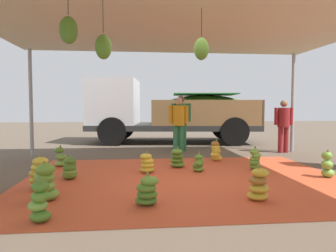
{
  "coord_description": "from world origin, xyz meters",
  "views": [
    {
      "loc": [
        -0.93,
        -5.82,
        1.36
      ],
      "look_at": [
        -0.13,
        1.85,
        0.89
      ],
      "focal_mm": 33.86,
      "sensor_mm": 36.0,
      "label": 1
    }
  ],
  "objects_px": {
    "banana_bunch_1": "(177,159)",
    "banana_bunch_3": "(327,165)",
    "worker_1": "(284,122)",
    "worker_2": "(179,120)",
    "banana_bunch_8": "(45,183)",
    "banana_bunch_11": "(199,164)",
    "worker_0": "(181,118)",
    "banana_bunch_5": "(40,203)",
    "banana_bunch_4": "(147,164)",
    "banana_bunch_9": "(258,185)",
    "banana_bunch_10": "(216,152)",
    "banana_bunch_6": "(255,160)",
    "banana_bunch_2": "(147,192)",
    "banana_bunch_12": "(39,174)",
    "cargo_truck_main": "(167,111)",
    "banana_bunch_0": "(70,169)",
    "banana_bunch_7": "(60,158)"
  },
  "relations": [
    {
      "from": "cargo_truck_main",
      "to": "banana_bunch_0",
      "type": "bearing_deg",
      "value": -111.82
    },
    {
      "from": "banana_bunch_3",
      "to": "banana_bunch_4",
      "type": "bearing_deg",
      "value": 166.81
    },
    {
      "from": "banana_bunch_6",
      "to": "worker_1",
      "type": "height_order",
      "value": "worker_1"
    },
    {
      "from": "banana_bunch_8",
      "to": "banana_bunch_11",
      "type": "xyz_separation_m",
      "value": [
        2.6,
        1.76,
        -0.08
      ]
    },
    {
      "from": "banana_bunch_10",
      "to": "banana_bunch_12",
      "type": "bearing_deg",
      "value": -146.44
    },
    {
      "from": "banana_bunch_5",
      "to": "banana_bunch_12",
      "type": "height_order",
      "value": "banana_bunch_12"
    },
    {
      "from": "banana_bunch_2",
      "to": "banana_bunch_10",
      "type": "bearing_deg",
      "value": 61.35
    },
    {
      "from": "worker_2",
      "to": "banana_bunch_2",
      "type": "bearing_deg",
      "value": -102.53
    },
    {
      "from": "banana_bunch_0",
      "to": "worker_0",
      "type": "bearing_deg",
      "value": 54.97
    },
    {
      "from": "banana_bunch_8",
      "to": "banana_bunch_10",
      "type": "relative_size",
      "value": 1.06
    },
    {
      "from": "banana_bunch_5",
      "to": "cargo_truck_main",
      "type": "relative_size",
      "value": 0.08
    },
    {
      "from": "worker_0",
      "to": "worker_1",
      "type": "bearing_deg",
      "value": -15.47
    },
    {
      "from": "banana_bunch_1",
      "to": "banana_bunch_3",
      "type": "bearing_deg",
      "value": -25.13
    },
    {
      "from": "banana_bunch_4",
      "to": "banana_bunch_12",
      "type": "xyz_separation_m",
      "value": [
        -1.8,
        -1.15,
        0.06
      ]
    },
    {
      "from": "banana_bunch_2",
      "to": "worker_2",
      "type": "bearing_deg",
      "value": 77.47
    },
    {
      "from": "banana_bunch_11",
      "to": "banana_bunch_8",
      "type": "bearing_deg",
      "value": -145.94
    },
    {
      "from": "banana_bunch_7",
      "to": "banana_bunch_8",
      "type": "xyz_separation_m",
      "value": [
        0.4,
        -2.69,
        0.05
      ]
    },
    {
      "from": "banana_bunch_2",
      "to": "banana_bunch_5",
      "type": "distance_m",
      "value": 1.37
    },
    {
      "from": "banana_bunch_1",
      "to": "banana_bunch_11",
      "type": "distance_m",
      "value": 0.64
    },
    {
      "from": "banana_bunch_10",
      "to": "banana_bunch_9",
      "type": "bearing_deg",
      "value": -94.0
    },
    {
      "from": "banana_bunch_5",
      "to": "banana_bunch_7",
      "type": "relative_size",
      "value": 1.12
    },
    {
      "from": "worker_2",
      "to": "banana_bunch_8",
      "type": "bearing_deg",
      "value": -118.59
    },
    {
      "from": "banana_bunch_9",
      "to": "worker_1",
      "type": "xyz_separation_m",
      "value": [
        2.61,
        4.6,
        0.69
      ]
    },
    {
      "from": "banana_bunch_12",
      "to": "worker_0",
      "type": "distance_m",
      "value": 5.43
    },
    {
      "from": "banana_bunch_2",
      "to": "banana_bunch_6",
      "type": "xyz_separation_m",
      "value": [
        2.4,
        2.23,
        0.03
      ]
    },
    {
      "from": "banana_bunch_2",
      "to": "banana_bunch_5",
      "type": "xyz_separation_m",
      "value": [
        -1.28,
        -0.5,
        0.04
      ]
    },
    {
      "from": "worker_0",
      "to": "cargo_truck_main",
      "type": "bearing_deg",
      "value": 95.08
    },
    {
      "from": "worker_0",
      "to": "banana_bunch_11",
      "type": "bearing_deg",
      "value": -91.98
    },
    {
      "from": "banana_bunch_2",
      "to": "worker_1",
      "type": "height_order",
      "value": "worker_1"
    },
    {
      "from": "worker_1",
      "to": "worker_2",
      "type": "distance_m",
      "value": 3.11
    },
    {
      "from": "banana_bunch_3",
      "to": "banana_bunch_10",
      "type": "distance_m",
      "value": 2.61
    },
    {
      "from": "banana_bunch_10",
      "to": "worker_2",
      "type": "distance_m",
      "value": 2.01
    },
    {
      "from": "banana_bunch_6",
      "to": "banana_bunch_11",
      "type": "xyz_separation_m",
      "value": [
        -1.25,
        -0.11,
        -0.04
      ]
    },
    {
      "from": "banana_bunch_5",
      "to": "cargo_truck_main",
      "type": "bearing_deg",
      "value": 74.26
    },
    {
      "from": "banana_bunch_9",
      "to": "worker_2",
      "type": "bearing_deg",
      "value": 95.37
    },
    {
      "from": "banana_bunch_8",
      "to": "worker_1",
      "type": "bearing_deg",
      "value": 37.2
    },
    {
      "from": "banana_bunch_3",
      "to": "banana_bunch_10",
      "type": "relative_size",
      "value": 0.99
    },
    {
      "from": "banana_bunch_1",
      "to": "banana_bunch_7",
      "type": "relative_size",
      "value": 0.98
    },
    {
      "from": "banana_bunch_1",
      "to": "banana_bunch_10",
      "type": "xyz_separation_m",
      "value": [
        1.07,
        0.73,
        0.04
      ]
    },
    {
      "from": "banana_bunch_4",
      "to": "banana_bunch_9",
      "type": "bearing_deg",
      "value": -53.86
    },
    {
      "from": "banana_bunch_2",
      "to": "banana_bunch_12",
      "type": "relative_size",
      "value": 0.78
    },
    {
      "from": "banana_bunch_6",
      "to": "worker_2",
      "type": "relative_size",
      "value": 0.31
    },
    {
      "from": "banana_bunch_4",
      "to": "worker_2",
      "type": "bearing_deg",
      "value": 70.32
    },
    {
      "from": "banana_bunch_9",
      "to": "banana_bunch_11",
      "type": "bearing_deg",
      "value": 102.68
    },
    {
      "from": "banana_bunch_5",
      "to": "banana_bunch_8",
      "type": "relative_size",
      "value": 0.94
    },
    {
      "from": "banana_bunch_5",
      "to": "cargo_truck_main",
      "type": "xyz_separation_m",
      "value": [
        2.34,
        8.3,
        0.98
      ]
    },
    {
      "from": "banana_bunch_5",
      "to": "worker_1",
      "type": "relative_size",
      "value": 0.35
    },
    {
      "from": "banana_bunch_6",
      "to": "banana_bunch_8",
      "type": "relative_size",
      "value": 0.88
    },
    {
      "from": "banana_bunch_2",
      "to": "banana_bunch_4",
      "type": "bearing_deg",
      "value": 87.88
    },
    {
      "from": "banana_bunch_1",
      "to": "banana_bunch_3",
      "type": "xyz_separation_m",
      "value": [
        2.73,
        -1.28,
        0.03
      ]
    }
  ]
}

